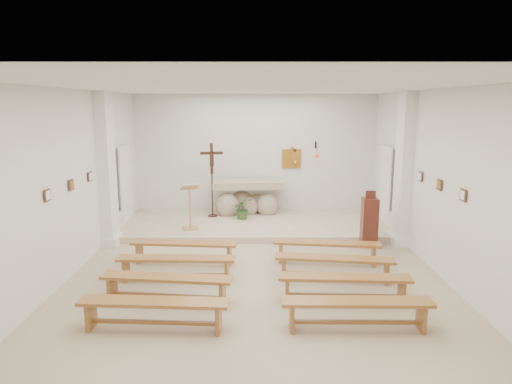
{
  "coord_description": "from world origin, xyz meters",
  "views": [
    {
      "loc": [
        -0.0,
        -8.24,
        3.22
      ],
      "look_at": [
        0.01,
        1.6,
        1.31
      ],
      "focal_mm": 32.0,
      "sensor_mm": 36.0,
      "label": 1
    }
  ],
  "objects_px": {
    "donation_pedestal": "(369,222)",
    "bench_right_third": "(344,283)",
    "bench_left_third": "(166,283)",
    "bench_left_fourth": "(154,308)",
    "crucifix_stand": "(212,174)",
    "bench_right_fourth": "(357,308)",
    "bench_left_front": "(184,247)",
    "lectern": "(190,206)",
    "altar": "(247,200)",
    "bench_right_front": "(327,247)",
    "bench_left_second": "(176,263)",
    "bench_right_second": "(335,263)"
  },
  "relations": [
    {
      "from": "lectern",
      "to": "bench_right_second",
      "type": "distance_m",
      "value": 4.32
    },
    {
      "from": "lectern",
      "to": "bench_left_fourth",
      "type": "distance_m",
      "value": 4.9
    },
    {
      "from": "lectern",
      "to": "bench_left_second",
      "type": "distance_m",
      "value": 3.05
    },
    {
      "from": "bench_right_front",
      "to": "bench_left_fourth",
      "type": "distance_m",
      "value": 4.04
    },
    {
      "from": "crucifix_stand",
      "to": "bench_left_second",
      "type": "bearing_deg",
      "value": -104.08
    },
    {
      "from": "bench_left_front",
      "to": "bench_left_fourth",
      "type": "bearing_deg",
      "value": -85.11
    },
    {
      "from": "donation_pedestal",
      "to": "bench_left_third",
      "type": "relative_size",
      "value": 0.59
    },
    {
      "from": "altar",
      "to": "bench_left_fourth",
      "type": "relative_size",
      "value": 0.94
    },
    {
      "from": "altar",
      "to": "bench_left_second",
      "type": "distance_m",
      "value": 4.84
    },
    {
      "from": "bench_right_third",
      "to": "bench_left_fourth",
      "type": "distance_m",
      "value": 3.06
    },
    {
      "from": "bench_left_second",
      "to": "bench_right_second",
      "type": "xyz_separation_m",
      "value": [
        2.91,
        -0.0,
        0.0
      ]
    },
    {
      "from": "lectern",
      "to": "bench_right_front",
      "type": "bearing_deg",
      "value": -52.85
    },
    {
      "from": "bench_left_front",
      "to": "bench_left_second",
      "type": "xyz_separation_m",
      "value": [
        0.0,
        -0.93,
        0.0
      ]
    },
    {
      "from": "lectern",
      "to": "bench_left_third",
      "type": "distance_m",
      "value": 3.97
    },
    {
      "from": "altar",
      "to": "bench_left_front",
      "type": "height_order",
      "value": "altar"
    },
    {
      "from": "bench_left_third",
      "to": "bench_left_fourth",
      "type": "relative_size",
      "value": 1.0
    },
    {
      "from": "bench_right_second",
      "to": "lectern",
      "type": "bearing_deg",
      "value": 143.39
    },
    {
      "from": "lectern",
      "to": "altar",
      "type": "bearing_deg",
      "value": 31.49
    },
    {
      "from": "bench_right_second",
      "to": "bench_right_third",
      "type": "distance_m",
      "value": 0.93
    },
    {
      "from": "bench_right_fourth",
      "to": "bench_left_front",
      "type": "bearing_deg",
      "value": 136.81
    },
    {
      "from": "bench_left_third",
      "to": "bench_left_fourth",
      "type": "xyz_separation_m",
      "value": [
        -0.0,
        -0.93,
        0.0
      ]
    },
    {
      "from": "altar",
      "to": "lectern",
      "type": "relative_size",
      "value": 1.75
    },
    {
      "from": "altar",
      "to": "donation_pedestal",
      "type": "distance_m",
      "value": 3.83
    },
    {
      "from": "bench_right_third",
      "to": "bench_right_fourth",
      "type": "distance_m",
      "value": 0.93
    },
    {
      "from": "bench_right_front",
      "to": "bench_right_third",
      "type": "bearing_deg",
      "value": -82.91
    },
    {
      "from": "lectern",
      "to": "bench_left_third",
      "type": "height_order",
      "value": "lectern"
    },
    {
      "from": "donation_pedestal",
      "to": "bench_left_front",
      "type": "xyz_separation_m",
      "value": [
        -4.05,
        -1.16,
        -0.23
      ]
    },
    {
      "from": "crucifix_stand",
      "to": "bench_right_front",
      "type": "bearing_deg",
      "value": -62.56
    },
    {
      "from": "bench_right_fourth",
      "to": "crucifix_stand",
      "type": "bearing_deg",
      "value": 113.78
    },
    {
      "from": "bench_left_second",
      "to": "bench_right_third",
      "type": "relative_size",
      "value": 1.0
    },
    {
      "from": "crucifix_stand",
      "to": "bench_right_second",
      "type": "bearing_deg",
      "value": -69.06
    },
    {
      "from": "lectern",
      "to": "bench_right_second",
      "type": "bearing_deg",
      "value": -63.18
    },
    {
      "from": "lectern",
      "to": "bench_right_front",
      "type": "xyz_separation_m",
      "value": [
        3.07,
        -2.08,
        -0.38
      ]
    },
    {
      "from": "bench_left_front",
      "to": "bench_left_third",
      "type": "relative_size",
      "value": 1.0
    },
    {
      "from": "bench_right_second",
      "to": "bench_left_fourth",
      "type": "distance_m",
      "value": 3.46
    },
    {
      "from": "crucifix_stand",
      "to": "altar",
      "type": "bearing_deg",
      "value": 9.86
    },
    {
      "from": "bench_right_front",
      "to": "bench_left_second",
      "type": "height_order",
      "value": "same"
    },
    {
      "from": "bench_left_front",
      "to": "bench_right_fourth",
      "type": "xyz_separation_m",
      "value": [
        2.91,
        -2.8,
        0.0
      ]
    },
    {
      "from": "bench_right_third",
      "to": "lectern",
      "type": "bearing_deg",
      "value": 130.73
    },
    {
      "from": "lectern",
      "to": "bench_right_front",
      "type": "distance_m",
      "value": 3.73
    },
    {
      "from": "bench_left_third",
      "to": "lectern",
      "type": "bearing_deg",
      "value": 98.98
    },
    {
      "from": "lectern",
      "to": "bench_right_third",
      "type": "distance_m",
      "value": 5.02
    },
    {
      "from": "donation_pedestal",
      "to": "bench_right_third",
      "type": "distance_m",
      "value": 3.24
    },
    {
      "from": "lectern",
      "to": "bench_right_fourth",
      "type": "relative_size",
      "value": 0.54
    },
    {
      "from": "altar",
      "to": "crucifix_stand",
      "type": "height_order",
      "value": "crucifix_stand"
    },
    {
      "from": "crucifix_stand",
      "to": "bench_right_fourth",
      "type": "xyz_separation_m",
      "value": [
        2.64,
        -6.19,
        -0.98
      ]
    },
    {
      "from": "bench_right_fourth",
      "to": "bench_right_front",
      "type": "bearing_deg",
      "value": 90.66
    },
    {
      "from": "bench_left_third",
      "to": "bench_right_third",
      "type": "relative_size",
      "value": 1.0
    },
    {
      "from": "bench_right_front",
      "to": "bench_right_fourth",
      "type": "xyz_separation_m",
      "value": [
        0.0,
        -2.8,
        0.0
      ]
    },
    {
      "from": "bench_right_front",
      "to": "bench_left_third",
      "type": "distance_m",
      "value": 3.46
    }
  ]
}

